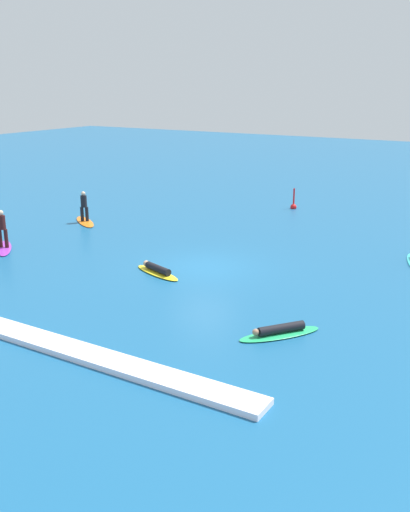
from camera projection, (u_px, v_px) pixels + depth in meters
The scene contains 7 objects.
ground_plane at pixel (205, 267), 24.47m from camera, with size 120.00×120.00×0.00m, color #195684.
surfer_on_purple_board at pixel (3, 237), 27.00m from camera, with size 2.50×2.34×2.08m.
surfer_on_yellow_board at pixel (157, 270), 23.62m from camera, with size 2.71×1.46×0.38m.
surfer_on_green_board at pixel (280, 332), 17.87m from camera, with size 2.25×2.63×0.37m.
surfer_on_orange_board at pixel (85, 214), 32.17m from camera, with size 2.80×2.30×1.75m.
marker_buoy at pixel (294, 205), 35.75m from camera, with size 0.39×0.39×1.37m.
wave_crest at pixel (51, 343), 17.14m from camera, with size 14.09×0.90×0.18m, color white.
Camera 1 is at (11.99, -19.96, 7.55)m, focal length 40.41 mm.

